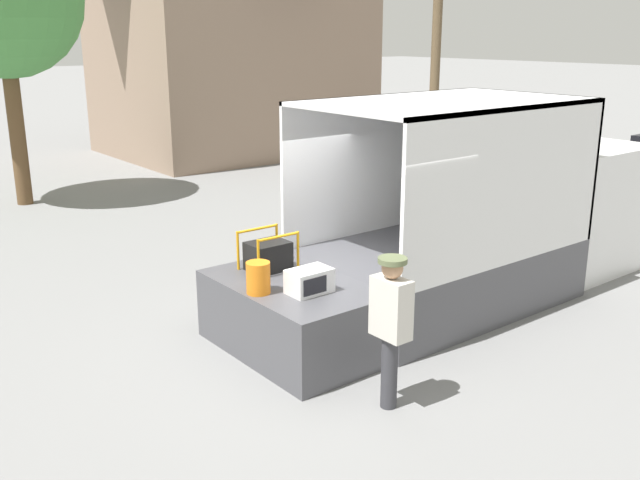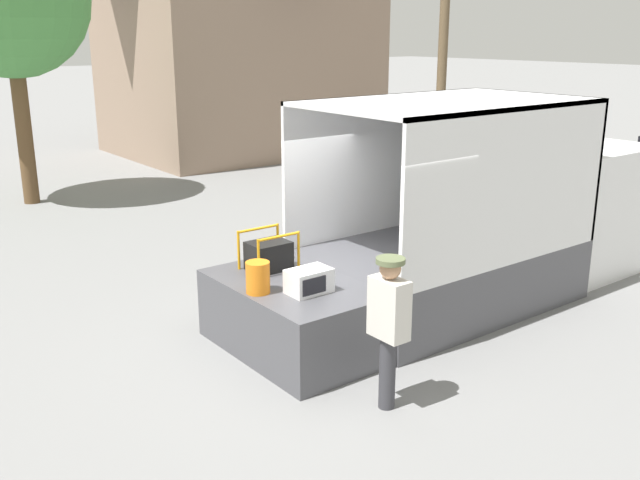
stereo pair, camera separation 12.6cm
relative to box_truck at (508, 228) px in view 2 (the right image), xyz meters
name	(u,v)px [view 2 (the right image)]	position (x,y,z in m)	size (l,w,h in m)	color
ground_plane	(335,335)	(-3.56, 0.00, -0.92)	(160.00, 160.00, 0.00)	gray
box_truck	(508,228)	(0.00, 0.00, 0.00)	(6.22, 2.46, 3.04)	white
tailgate_deck	(292,316)	(-4.28, 0.00, -0.46)	(1.43, 2.34, 0.92)	#4C4C51
microwave	(309,281)	(-4.32, -0.43, 0.15)	(0.53, 0.36, 0.30)	white
portable_generator	(270,255)	(-4.19, 0.61, 0.20)	(0.66, 0.52, 0.53)	black
orange_bucket	(258,277)	(-4.81, -0.05, 0.19)	(0.29, 0.29, 0.39)	orange
worker_person	(389,318)	(-4.31, -1.83, 0.13)	(0.31, 0.44, 1.72)	#38383D
house_backdrop	(239,26)	(3.70, 14.27, 3.22)	(8.28, 6.50, 8.12)	gray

